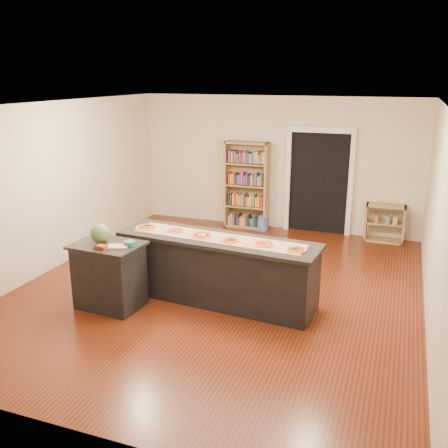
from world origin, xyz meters
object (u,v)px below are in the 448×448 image
(bookshelf, at_px, (247,185))
(low_shelf, at_px, (385,223))
(side_counter, at_px, (110,275))
(waste_bin, at_px, (263,223))
(kitchen_island, at_px, (217,269))
(watermelon, at_px, (100,233))

(bookshelf, bearing_deg, low_shelf, 0.07)
(side_counter, xyz_separation_m, waste_bin, (1.08, 4.24, -0.32))
(kitchen_island, xyz_separation_m, low_shelf, (2.16, 3.69, -0.11))
(bookshelf, distance_m, waste_bin, 0.89)
(kitchen_island, bearing_deg, watermelon, -150.58)
(side_counter, distance_m, bookshelf, 4.45)
(bookshelf, bearing_deg, kitchen_island, -78.86)
(bookshelf, bearing_deg, watermelon, -99.91)
(side_counter, xyz_separation_m, low_shelf, (3.54, 4.39, -0.10))
(side_counter, bearing_deg, low_shelf, 55.28)
(kitchen_island, bearing_deg, side_counter, -148.39)
(kitchen_island, bearing_deg, low_shelf, 64.62)
(waste_bin, height_order, watermelon, watermelon)
(low_shelf, height_order, waste_bin, low_shelf)
(kitchen_island, xyz_separation_m, side_counter, (-1.38, -0.69, -0.01))
(waste_bin, bearing_deg, side_counter, -104.25)
(side_counter, height_order, low_shelf, side_counter)
(kitchen_island, height_order, watermelon, watermelon)
(watermelon, bearing_deg, side_counter, -7.74)
(watermelon, bearing_deg, bookshelf, 80.09)
(side_counter, xyz_separation_m, watermelon, (-0.11, 0.01, 0.61))
(kitchen_island, relative_size, waste_bin, 9.32)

